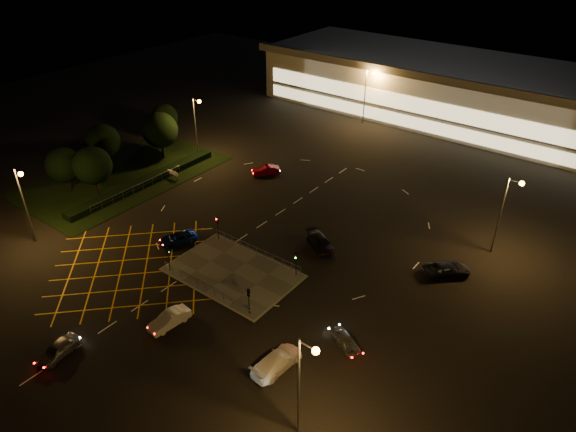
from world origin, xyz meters
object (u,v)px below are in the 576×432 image
Objects in this scene: car_left_blue at (178,238)px; car_east_grey at (447,269)px; car_right_silver at (345,341)px; car_circ_red at (266,170)px; signal_sw at (168,254)px; car_queue_white at (169,320)px; car_far_dkgrey at (321,243)px; signal_nw at (217,224)px; signal_ne at (296,259)px; car_near_silver at (58,350)px; signal_se at (249,296)px; car_approach_white at (277,361)px.

car_east_grey reaches higher than car_left_blue.
car_circ_red is (-28.99, 23.53, 0.07)m from car_right_silver.
signal_sw is at bearing -36.18° from car_circ_red.
signal_sw is 9.16m from car_queue_white.
car_right_silver is 37.34m from car_circ_red.
car_far_dkgrey is (14.71, 9.65, 0.11)m from car_left_blue.
signal_ne is (12.00, 0.00, 0.00)m from signal_nw.
car_east_grey is (3.32, 16.31, 0.09)m from car_right_silver.
car_east_grey is at bearing 43.67° from car_near_silver.
signal_nw is at bearing 67.66° from car_east_grey.
car_far_dkgrey is at bearing 84.31° from car_queue_white.
signal_se is 0.58× the size of car_approach_white.
signal_nw is 0.74× the size of car_circ_red.
car_right_silver is at bearing -115.69° from car_approach_white.
signal_nw is at bearing -33.65° from signal_se.
signal_nw is 12.85m from car_far_dkgrey.
car_right_silver is (20.58, 17.11, -0.08)m from car_near_silver.
signal_sw is 0.74× the size of car_circ_red.
signal_se is 0.60× the size of car_east_grey.
car_east_grey is at bearing 59.23° from car_queue_white.
signal_nw is 0.75× the size of car_near_silver.
signal_nw is 23.06m from car_near_silver.
signal_se is 1.00× the size of signal_nw.
signal_se is 0.75× the size of car_near_silver.
car_right_silver is at bearing -168.04° from signal_se.
car_east_grey is at bearing -144.06° from signal_sw.
car_near_silver is (1.54, -14.96, -1.65)m from signal_sw.
signal_nw is 12.00m from signal_ne.
signal_ne is at bearing -141.18° from car_far_dkgrey.
signal_ne is 0.84× the size of car_right_silver.
car_right_silver is 6.98m from car_approach_white.
signal_sw is 19.07m from car_approach_white.
signal_ne is at bearing 86.85° from car_right_silver.
signal_nw is at bearing -27.89° from car_approach_white.
car_far_dkgrey is (11.14, 14.18, -1.61)m from signal_sw.
signal_se is 0.74× the size of car_circ_red.
signal_se is 0.68× the size of car_left_blue.
car_left_blue is (-15.56, 4.53, -1.72)m from signal_se.
car_east_grey is at bearing -126.08° from signal_se.
signal_sw is 0.84× the size of car_right_silver.
signal_ne is 17.12m from car_east_grey.
car_east_grey is (32.31, -7.22, 0.02)m from car_circ_red.
car_circ_red is at bearing 111.21° from signal_nw.
signal_ne is 6.46m from car_far_dkgrey.
signal_se is at bearing 44.30° from car_near_silver.
signal_sw is 1.00× the size of signal_se.
car_approach_white reaches higher than car_east_grey.
car_far_dkgrey is at bearing 56.97° from car_left_blue.
signal_se is 0.71× the size of car_queue_white.
signal_ne is at bearing -56.27° from car_approach_white.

